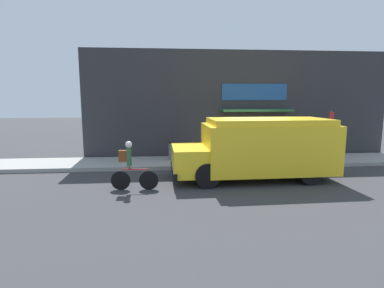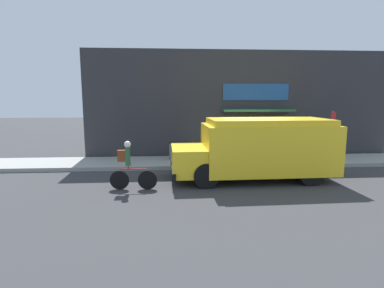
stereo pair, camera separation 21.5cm
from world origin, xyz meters
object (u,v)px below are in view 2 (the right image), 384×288
at_px(trash_bin, 176,151).
at_px(school_bus, 259,148).
at_px(stop_sign_post, 332,128).
at_px(cyclist, 129,166).

bearing_deg(trash_bin, school_bus, -45.61).
relative_size(stop_sign_post, trash_bin, 2.81).
bearing_deg(stop_sign_post, trash_bin, 173.06).
bearing_deg(cyclist, stop_sign_post, 23.60).
xyz_separation_m(school_bus, stop_sign_post, (3.89, 2.16, 0.49)).
distance_m(stop_sign_post, trash_bin, 6.96).
height_order(stop_sign_post, trash_bin, stop_sign_post).
distance_m(cyclist, trash_bin, 4.27).
bearing_deg(cyclist, trash_bin, 71.89).
bearing_deg(trash_bin, cyclist, -111.09).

